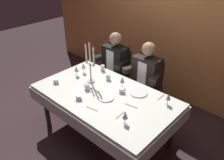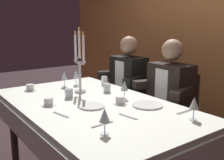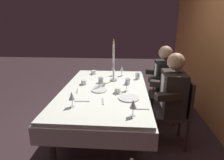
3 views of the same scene
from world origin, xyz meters
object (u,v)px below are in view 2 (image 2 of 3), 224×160
Objects in this scene: dinner_plate_0 at (147,105)px; wine_glass_2 at (194,104)px; wine_glass_1 at (64,76)px; coffee_cup_0 at (49,102)px; candelabra at (80,66)px; wine_glass_3 at (76,75)px; coffee_cup_1 at (120,100)px; wine_glass_4 at (124,86)px; dining_table at (93,117)px; coffee_cup_2 at (30,88)px; wine_glass_0 at (105,116)px; water_tumbler_0 at (107,88)px; water_tumbler_1 at (104,81)px; seated_diner_0 at (129,79)px; dinner_plate_1 at (92,106)px; seated_diner_1 at (171,90)px; water_tumbler_2 at (69,93)px.

wine_glass_2 is at bearing 4.57° from dinner_plate_0.
coffee_cup_0 is (0.50, -0.39, -0.09)m from wine_glass_1.
candelabra is 3.77× the size of wine_glass_3.
coffee_cup_1 is (0.51, 0.08, -0.23)m from candelabra.
dining_table is at bearing -101.43° from wine_glass_4.
wine_glass_2 is 1.59m from coffee_cup_2.
dinner_plate_0 is at bearing 6.57° from wine_glass_3.
coffee_cup_0 and coffee_cup_1 have the same top height.
wine_glass_3 is at bearing -173.51° from wine_glass_4.
water_tumbler_0 is at bearing 144.09° from wine_glass_0.
dining_table is 11.83× the size of wine_glass_4.
wine_glass_1 is 1.75× the size of water_tumbler_1.
seated_diner_0 is (-1.34, 0.53, -0.12)m from wine_glass_2.
water_tumbler_0 reaches higher than dinner_plate_1.
seated_diner_1 is at bearing 48.18° from wine_glass_1.
water_tumbler_2 reaches higher than dining_table.
dinner_plate_1 is at bearing -88.96° from seated_diner_1.
dinner_plate_1 is 0.79m from wine_glass_3.
water_tumbler_0 is 0.63m from coffee_cup_0.
candelabra is 3.00× the size of dinner_plate_1.
water_tumbler_2 reaches higher than coffee_cup_2.
wine_glass_4 is (-0.02, 0.35, 0.11)m from dinner_plate_1.
wine_glass_3 is 1.75× the size of water_tumbler_1.
coffee_cup_2 is at bearing -156.95° from wine_glass_2.
coffee_cup_0 is 1.00× the size of coffee_cup_2.
candelabra is 0.94m from seated_diner_1.
water_tumbler_2 is 0.07× the size of seated_diner_1.
dining_table is at bearing -94.21° from seated_diner_1.
wine_glass_2 is 1.13m from coffee_cup_0.
wine_glass_1 is 1.24× the size of coffee_cup_0.
water_tumbler_0 is (-0.23, 0.31, 0.16)m from dining_table.
seated_diner_0 is (0.06, 0.68, -0.12)m from wine_glass_3.
wine_glass_3 is 0.69m from seated_diner_0.
wine_glass_1 is 1.98× the size of water_tumbler_2.
coffee_cup_1 is (0.08, -0.11, -0.09)m from wine_glass_4.
seated_diner_1 is at bearing 114.27° from dinner_plate_0.
seated_diner_0 reaches higher than dinner_plate_1.
coffee_cup_1 is (0.06, 0.24, 0.02)m from dinner_plate_1.
coffee_cup_0 is at bearing -110.21° from wine_glass_4.
coffee_cup_1 is at bearing -163.78° from wine_glass_2.
coffee_cup_0 is (0.21, -0.41, -0.23)m from candelabra.
water_tumbler_2 is 0.25m from coffee_cup_0.
wine_glass_4 is at bearing 93.83° from dinner_plate_1.
coffee_cup_2 is (-0.06, -0.34, -0.09)m from wine_glass_1.
wine_glass_2 is at bearing 11.39° from wine_glass_1.
dinner_plate_0 is 0.62m from seated_diner_1.
wine_glass_3 is (-0.74, 0.27, 0.11)m from dinner_plate_1.
water_tumbler_2 is 0.50m from coffee_cup_2.
seated_diner_1 is (0.72, 0.68, -0.12)m from wine_glass_3.
coffee_cup_2 is (-1.30, 0.01, -0.09)m from wine_glass_0.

